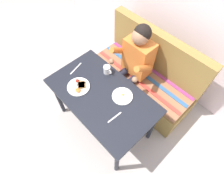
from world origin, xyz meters
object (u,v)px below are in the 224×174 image
at_px(fork, 115,117).
at_px(knife, 76,69).
at_px(table, 102,98).
at_px(plate_eggs, 122,96).
at_px(person, 134,61).
at_px(couch, 144,78).
at_px(plate_breakfast, 79,86).
at_px(coffee_mug, 107,70).

distance_m(fork, knife, 0.77).
xyz_separation_m(table, fork, (0.29, -0.09, 0.08)).
relative_size(plate_eggs, fork, 1.29).
bearing_deg(person, knife, -124.56).
bearing_deg(couch, fork, -71.37).
height_order(couch, plate_breakfast, couch).
bearing_deg(plate_breakfast, person, 77.17).
distance_m(couch, fork, 0.98).
bearing_deg(plate_breakfast, table, 25.15).
height_order(table, fork, fork).
bearing_deg(coffee_mug, couch, 70.74).
height_order(plate_eggs, fork, plate_eggs).
relative_size(couch, plate_breakfast, 5.84).
xyz_separation_m(couch, fork, (0.29, -0.85, 0.40)).
distance_m(plate_breakfast, coffee_mug, 0.36).
bearing_deg(person, couch, 65.17).
relative_size(table, knife, 6.00).
distance_m(coffee_mug, fork, 0.58).
height_order(person, plate_breakfast, person).
relative_size(coffee_mug, fork, 0.69).
distance_m(table, person, 0.60).
relative_size(coffee_mug, knife, 0.59).
distance_m(couch, plate_eggs, 0.76).
xyz_separation_m(person, knife, (-0.39, -0.57, -0.01)).
relative_size(plate_breakfast, fork, 1.45).
relative_size(table, person, 0.99).
distance_m(person, fork, 0.77).
height_order(person, coffee_mug, person).
relative_size(table, couch, 0.83).
bearing_deg(coffee_mug, knife, -142.22).
bearing_deg(table, person, 97.81).
xyz_separation_m(table, plate_breakfast, (-0.24, -0.11, 0.10)).
height_order(table, coffee_mug, coffee_mug).
bearing_deg(coffee_mug, person, 73.73).
xyz_separation_m(plate_eggs, coffee_mug, (-0.35, 0.10, 0.04)).
bearing_deg(plate_breakfast, couch, 74.65).
xyz_separation_m(plate_breakfast, fork, (0.53, 0.03, -0.01)).
height_order(couch, coffee_mug, couch).
height_order(coffee_mug, knife, coffee_mug).
distance_m(table, couch, 0.83).
distance_m(couch, knife, 0.97).
bearing_deg(plate_breakfast, fork, 2.95).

